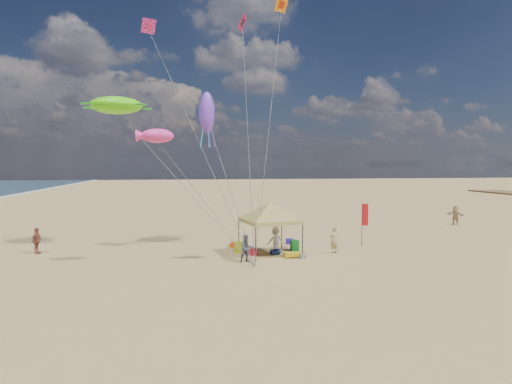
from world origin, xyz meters
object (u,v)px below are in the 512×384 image
cooler_red (253,252)px  person_near_a (334,240)px  chair_green (295,245)px  person_far_a (37,241)px  person_near_c (275,240)px  beach_cart (292,254)px  person_far_c (455,215)px  feather_flag (364,217)px  canopy_tent (270,205)px  chair_yellow (238,247)px  cooler_blue (290,241)px  person_near_b (246,248)px

cooler_red → person_near_a: 5.24m
chair_green → cooler_red: bearing=-160.7°
chair_green → person_far_a: person_far_a is taller
cooler_red → person_near_c: size_ratio=0.33×
beach_cart → person_far_c: (18.60, 11.30, 0.72)m
feather_flag → person_near_a: feather_flag is taller
person_near_a → person_near_c: size_ratio=1.04×
beach_cart → person_near_c: person_near_c is taller
beach_cart → person_far_a: 16.13m
canopy_tent → person_near_a: (4.15, -0.18, -2.30)m
canopy_tent → cooler_red: canopy_tent is taller
beach_cart → person_near_a: bearing=16.8°
cooler_red → chair_yellow: size_ratio=0.77×
person_near_a → person_far_a: (-18.66, 2.90, -0.02)m
cooler_blue → chair_green: size_ratio=0.77×
person_near_b → person_far_c: bearing=19.7°
feather_flag → canopy_tent: bearing=-166.5°
canopy_tent → person_near_c: (0.46, 0.39, -2.33)m
chair_green → person_far_a: (-16.40, 1.68, 0.49)m
person_near_b → person_far_a: person_far_a is taller
person_near_b → chair_green: bearing=28.8°
feather_flag → person_near_a: bearing=-146.8°
beach_cart → person_near_c: size_ratio=0.54×
canopy_tent → cooler_blue: canopy_tent is taller
feather_flag → person_near_b: (-8.75, -3.53, -1.20)m
canopy_tent → person_far_a: 14.94m
canopy_tent → chair_green: 3.54m
feather_flag → person_far_c: size_ratio=1.64×
person_far_c → cooler_red: bearing=-99.2°
feather_flag → person_near_a: 3.60m
beach_cart → person_far_a: bearing=166.3°
feather_flag → chair_green: bearing=-172.8°
chair_yellow → beach_cart: 3.69m
canopy_tent → person_far_c: (19.76, 10.21, -2.24)m
canopy_tent → person_near_a: bearing=-2.5°
beach_cart → person_far_c: size_ratio=0.49×
person_near_c → person_far_a: size_ratio=0.98×
beach_cart → person_far_a: size_ratio=0.54×
person_near_a → feather_flag: bearing=-172.3°
person_near_b → feather_flag: bearing=12.3°
person_near_b → chair_yellow: bearing=82.8°
person_near_c → person_far_c: 21.65m
person_near_a → person_far_a: 18.88m
person_near_a → person_far_c: (15.61, 10.40, 0.06)m
person_near_b → person_near_c: bearing=35.8°
chair_green → person_far_a: bearing=174.2°
chair_yellow → person_far_a: person_far_a is taller
cooler_red → chair_yellow: bearing=129.2°
person_far_a → chair_green: bearing=-84.3°
person_near_c → person_near_b: bearing=38.2°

